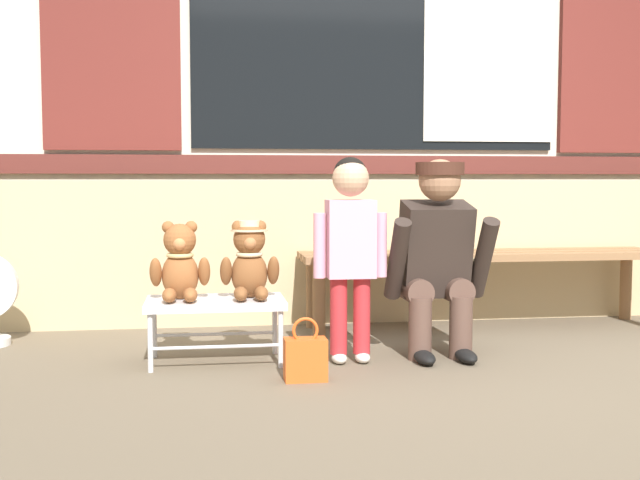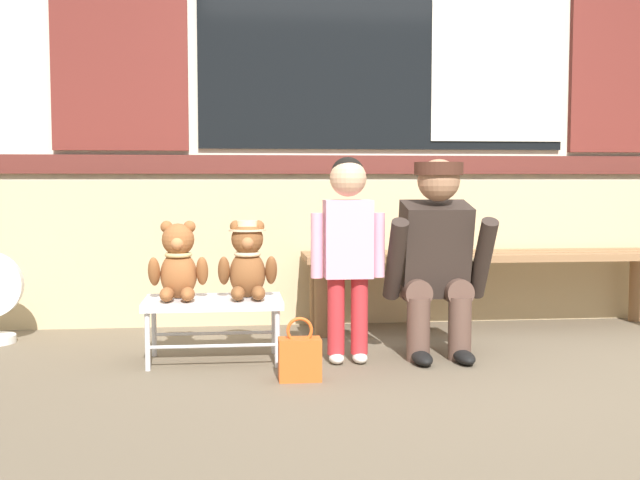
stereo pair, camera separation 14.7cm
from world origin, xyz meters
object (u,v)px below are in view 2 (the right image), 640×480
Objects in this scene: teddy_bear_plain at (178,264)px; handbag_on_ground at (300,358)px; teddy_bear_with_hat at (247,261)px; small_display_bench at (213,305)px; child_standing at (348,236)px; adult_crouching at (437,258)px; wooden_bench_long at (487,264)px.

teddy_bear_plain is 1.34× the size of handbag_on_ground.
teddy_bear_plain is at bearing -179.87° from teddy_bear_with_hat.
small_display_bench is 1.76× the size of teddy_bear_with_hat.
small_display_bench is 0.25m from teddy_bear_plain.
teddy_bear_with_hat reaches higher than small_display_bench.
child_standing is at bearing -6.11° from teddy_bear_plain.
small_display_bench is 1.09m from adult_crouching.
small_display_bench is 1.76× the size of teddy_bear_plain.
handbag_on_ground is at bearing -129.23° from child_standing.
child_standing is (0.62, -0.08, 0.33)m from small_display_bench.
child_standing is at bearing -7.53° from small_display_bench.
teddy_bear_plain is 0.38× the size of adult_crouching.
wooden_bench_long reaches higher than handbag_on_ground.
teddy_bear_with_hat is 0.38× the size of adult_crouching.
child_standing reaches higher than teddy_bear_with_hat.
wooden_bench_long is 3.28× the size of small_display_bench.
wooden_bench_long is 1.20m from child_standing.
adult_crouching reaches higher than teddy_bear_with_hat.
teddy_bear_with_hat is at bearing 179.52° from adult_crouching.
adult_crouching is at bearing 9.79° from child_standing.
teddy_bear_with_hat is (0.16, 0.00, 0.21)m from small_display_bench.
adult_crouching is at bearing -0.32° from teddy_bear_plain.
child_standing reaches higher than handbag_on_ground.
adult_crouching reaches higher than handbag_on_ground.
wooden_bench_long is at bearing 39.52° from child_standing.
handbag_on_ground is at bearing -36.28° from teddy_bear_plain.
child_standing is 0.63m from handbag_on_ground.
wooden_bench_long is 1.60m from handbag_on_ground.
adult_crouching is at bearing 28.87° from handbag_on_ground.
child_standing is (0.78, -0.08, 0.13)m from teddy_bear_plain.
adult_crouching is (-0.47, -0.68, 0.11)m from wooden_bench_long.
child_standing is at bearing -140.48° from wooden_bench_long.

